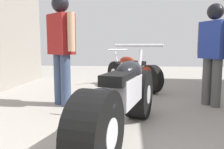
{
  "coord_description": "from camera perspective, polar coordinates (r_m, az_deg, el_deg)",
  "views": [
    {
      "loc": [
        -0.1,
        0.1,
        0.99
      ],
      "look_at": [
        -0.38,
        3.59,
        0.55
      ],
      "focal_mm": 36.41,
      "sensor_mm": 36.0,
      "label": 1
    }
  ],
  "objects": [
    {
      "name": "motorcycle_black_naked",
      "position": [
        5.35,
        5.27,
        0.64
      ],
      "size": [
        1.3,
        1.69,
        0.92
      ],
      "color": "black",
      "rests_on": "ground_plane"
    },
    {
      "name": "mechanic_in_blue",
      "position": [
        3.86,
        -12.65,
        8.34
      ],
      "size": [
        0.61,
        0.55,
        1.81
      ],
      "color": "#384766",
      "rests_on": "ground_plane"
    },
    {
      "name": "motorcycle_maroon_cruiser",
      "position": [
        2.42,
        2.64,
        -6.68
      ],
      "size": [
        0.9,
        2.18,
        1.02
      ],
      "color": "black",
      "rests_on": "ground_plane"
    },
    {
      "name": "mechanic_with_helmet",
      "position": [
        4.07,
        24.14,
        6.63
      ],
      "size": [
        0.42,
        0.62,
        1.67
      ],
      "color": "#4C4C4C",
      "rests_on": "ground_plane"
    },
    {
      "name": "ground_plane",
      "position": [
        3.4,
        6.13,
        -9.89
      ],
      "size": [
        16.08,
        16.08,
        0.0
      ],
      "primitive_type": "plane",
      "color": "gray"
    }
  ]
}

